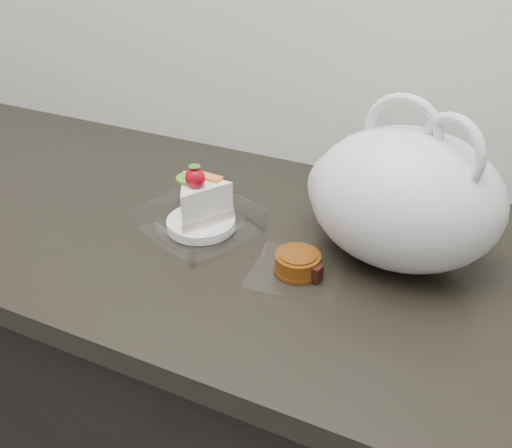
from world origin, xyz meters
TOP-DOWN VIEW (x-y plane):
  - counter at (0.00, 1.69)m, footprint 2.04×0.64m
  - cake_tray at (-0.05, 1.67)m, footprint 0.21×0.21m
  - mooncake_wrap at (0.15, 1.63)m, footprint 0.16×0.15m
  - plastic_bag at (0.26, 1.74)m, footprint 0.36×0.31m

SIDE VIEW (x-z plane):
  - counter at x=0.00m, z-range 0.00..0.90m
  - mooncake_wrap at x=0.15m, z-range 0.90..0.93m
  - cake_tray at x=-0.05m, z-range 0.87..1.00m
  - plastic_bag at x=0.26m, z-range 0.87..1.14m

